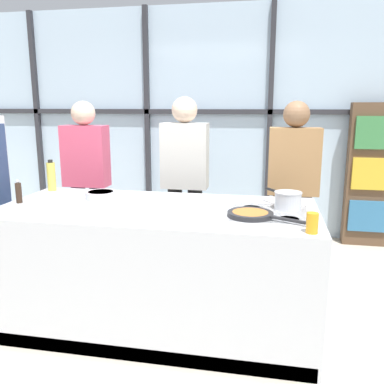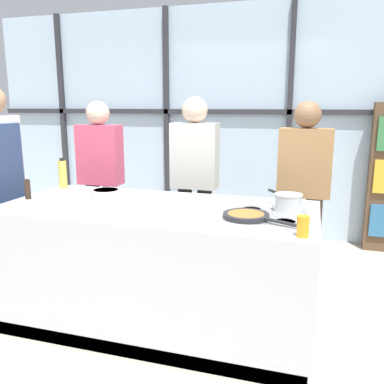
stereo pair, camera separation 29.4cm
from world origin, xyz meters
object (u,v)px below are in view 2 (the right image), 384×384
Objects in this scene: frying_pan at (247,216)px; mixing_bowl at (106,193)px; spectator_center_left at (195,175)px; saucepan at (288,202)px; spectator_center_right at (303,184)px; white_plate at (69,212)px; oil_bottle at (63,174)px; spectator_far_left at (101,173)px; pepper_grinder at (28,189)px; juice_glass_near at (303,226)px.

mixing_bowl reaches higher than frying_pan.
spectator_center_left is 1.26m from saucepan.
spectator_center_right is at bearing -180.00° from spectator_center_left.
oil_bottle reaches higher than white_plate.
spectator_far_left is 0.98× the size of spectator_center_left.
white_plate is 0.52m from mixing_bowl.
white_plate is at bearing -169.81° from frying_pan.
spectator_center_right reaches higher than mixing_bowl.
oil_bottle reaches higher than pepper_grinder.
spectator_center_left is 9.53× the size of pepper_grinder.
mixing_bowl is 2.00× the size of juice_glass_near.
mixing_bowl is (0.49, -0.80, -0.01)m from spectator_far_left.
spectator_center_right is 5.37× the size of saucepan.
frying_pan is at bearing -2.01° from pepper_grinder.
juice_glass_near is at bearing -21.21° from mixing_bowl.
oil_bottle reaches higher than frying_pan.
mixing_bowl is at bearing 158.79° from juice_glass_near.
spectator_far_left is 6.92× the size of mixing_bowl.
mixing_bowl is (-1.19, 0.31, 0.01)m from frying_pan.
saucepan is 1.16× the size of oil_bottle.
spectator_center_left reaches higher than frying_pan.
white_plate is at bearing -89.93° from mixing_bowl.
saucepan is (0.92, -0.86, 0.00)m from spectator_center_left.
spectator_center_right reaches higher than saucepan.
spectator_center_right is 9.32× the size of pepper_grinder.
spectator_center_right is at bearing 41.36° from white_plate.
oil_bottle is at bearing 158.82° from juice_glass_near.
pepper_grinder is (-0.54, -0.25, 0.05)m from mixing_bowl.
oil_bottle is at bearing 163.26° from frying_pan.
spectator_center_right is 7.41× the size of white_plate.
frying_pan is (1.68, -1.11, -0.02)m from spectator_far_left.
mixing_bowl is 0.90× the size of oil_bottle.
spectator_center_left is 1.30m from frying_pan.
spectator_far_left is 1.00m from spectator_center_left.
spectator_center_left is 0.95m from mixing_bowl.
saucepan is at bearing 84.69° from spectator_center_right.
pepper_grinder is (-0.54, 0.27, 0.07)m from white_plate.
oil_bottle is 2.23m from juice_glass_near.
spectator_far_left is at bearing 145.53° from juice_glass_near.
frying_pan reaches higher than white_plate.
oil_bottle is at bearing 86.43° from spectator_far_left.
spectator_center_right is 2.12m from oil_bottle.
frying_pan is 1.73m from pepper_grinder.
saucepan is 1.73× the size of pepper_grinder.
frying_pan is 0.35m from saucepan.
spectator_far_left is 2.02m from frying_pan.
spectator_center_left is (1.00, -0.00, 0.03)m from spectator_far_left.
saucepan is 0.56m from juice_glass_near.
spectator_center_left is 3.34× the size of frying_pan.
spectator_center_left reaches higher than spectator_far_left.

